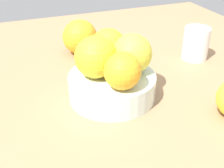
{
  "coord_description": "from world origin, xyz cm",
  "views": [
    {
      "loc": [
        -17.34,
        -45.1,
        30.93
      ],
      "look_at": [
        0.0,
        0.0,
        2.85
      ],
      "focal_mm": 47.11,
      "sensor_mm": 36.0,
      "label": 1
    }
  ],
  "objects_px": {
    "fruit_bowl": "(112,87)",
    "orange_in_bowl_3": "(123,71)",
    "orange_in_bowl_1": "(132,54)",
    "orange_loose_1": "(81,37)",
    "ceramic_cup": "(196,43)",
    "orange_in_bowl_0": "(96,57)",
    "orange_in_bowl_2": "(108,46)"
  },
  "relations": [
    {
      "from": "fruit_bowl",
      "to": "orange_in_bowl_1",
      "type": "relative_size",
      "value": 2.2
    },
    {
      "from": "orange_in_bowl_1",
      "to": "orange_in_bowl_3",
      "type": "bearing_deg",
      "value": -127.75
    },
    {
      "from": "orange_in_bowl_0",
      "to": "orange_in_bowl_1",
      "type": "xyz_separation_m",
      "value": [
        0.07,
        -0.01,
        -0.0
      ]
    },
    {
      "from": "ceramic_cup",
      "to": "orange_in_bowl_1",
      "type": "bearing_deg",
      "value": -156.53
    },
    {
      "from": "orange_in_bowl_0",
      "to": "orange_in_bowl_2",
      "type": "bearing_deg",
      "value": 48.64
    },
    {
      "from": "ceramic_cup",
      "to": "orange_in_bowl_0",
      "type": "bearing_deg",
      "value": -163.21
    },
    {
      "from": "orange_in_bowl_0",
      "to": "ceramic_cup",
      "type": "distance_m",
      "value": 0.3
    },
    {
      "from": "orange_in_bowl_1",
      "to": "orange_in_bowl_2",
      "type": "distance_m",
      "value": 0.06
    },
    {
      "from": "orange_in_bowl_3",
      "to": "orange_in_bowl_2",
      "type": "bearing_deg",
      "value": 83.47
    },
    {
      "from": "orange_in_bowl_1",
      "to": "orange_loose_1",
      "type": "xyz_separation_m",
      "value": [
        -0.04,
        0.22,
        -0.04
      ]
    },
    {
      "from": "fruit_bowl",
      "to": "orange_in_bowl_1",
      "type": "xyz_separation_m",
      "value": [
        0.04,
        0.0,
        0.06
      ]
    },
    {
      "from": "fruit_bowl",
      "to": "orange_in_bowl_3",
      "type": "height_order",
      "value": "orange_in_bowl_3"
    },
    {
      "from": "fruit_bowl",
      "to": "orange_in_bowl_3",
      "type": "distance_m",
      "value": 0.08
    },
    {
      "from": "orange_loose_1",
      "to": "ceramic_cup",
      "type": "bearing_deg",
      "value": -27.68
    },
    {
      "from": "orange_loose_1",
      "to": "ceramic_cup",
      "type": "relative_size",
      "value": 1.11
    },
    {
      "from": "fruit_bowl",
      "to": "orange_in_bowl_1",
      "type": "distance_m",
      "value": 0.07
    },
    {
      "from": "orange_in_bowl_3",
      "to": "orange_loose_1",
      "type": "xyz_separation_m",
      "value": [
        0.0,
        0.27,
        -0.04
      ]
    },
    {
      "from": "fruit_bowl",
      "to": "ceramic_cup",
      "type": "xyz_separation_m",
      "value": [
        0.25,
        0.09,
        0.02
      ]
    },
    {
      "from": "fruit_bowl",
      "to": "orange_in_bowl_0",
      "type": "distance_m",
      "value": 0.07
    },
    {
      "from": "fruit_bowl",
      "to": "orange_in_bowl_3",
      "type": "xyz_separation_m",
      "value": [
        0.0,
        -0.05,
        0.06
      ]
    },
    {
      "from": "orange_in_bowl_1",
      "to": "orange_in_bowl_3",
      "type": "height_order",
      "value": "orange_in_bowl_1"
    },
    {
      "from": "orange_in_bowl_3",
      "to": "orange_in_bowl_1",
      "type": "bearing_deg",
      "value": 52.25
    },
    {
      "from": "orange_in_bowl_2",
      "to": "orange_loose_1",
      "type": "xyz_separation_m",
      "value": [
        -0.01,
        0.17,
        -0.04
      ]
    },
    {
      "from": "orange_in_bowl_1",
      "to": "orange_loose_1",
      "type": "relative_size",
      "value": 0.87
    },
    {
      "from": "orange_loose_1",
      "to": "ceramic_cup",
      "type": "height_order",
      "value": "orange_loose_1"
    },
    {
      "from": "orange_in_bowl_2",
      "to": "orange_loose_1",
      "type": "height_order",
      "value": "orange_in_bowl_2"
    },
    {
      "from": "orange_in_bowl_2",
      "to": "orange_in_bowl_0",
      "type": "bearing_deg",
      "value": -131.36
    },
    {
      "from": "orange_in_bowl_0",
      "to": "orange_loose_1",
      "type": "xyz_separation_m",
      "value": [
        0.03,
        0.21,
        -0.04
      ]
    },
    {
      "from": "orange_in_bowl_3",
      "to": "orange_loose_1",
      "type": "relative_size",
      "value": 0.74
    },
    {
      "from": "orange_in_bowl_1",
      "to": "orange_in_bowl_3",
      "type": "distance_m",
      "value": 0.06
    },
    {
      "from": "orange_in_bowl_2",
      "to": "orange_in_bowl_3",
      "type": "height_order",
      "value": "orange_in_bowl_2"
    },
    {
      "from": "fruit_bowl",
      "to": "orange_in_bowl_3",
      "type": "bearing_deg",
      "value": -87.96
    }
  ]
}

